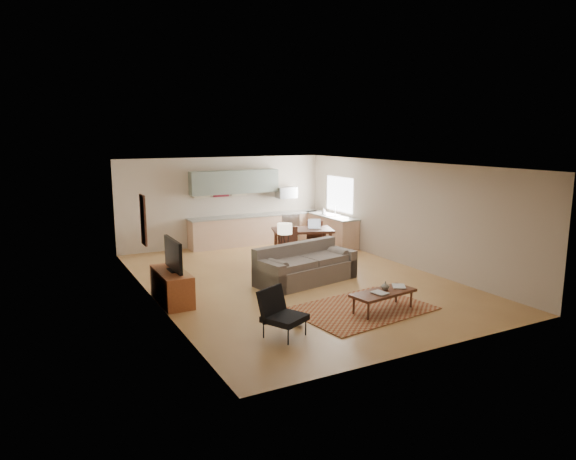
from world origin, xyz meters
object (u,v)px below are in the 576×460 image
console_table (285,261)px  dining_table (302,243)px  tv_credenza (172,286)px  armchair (285,314)px  sofa (306,264)px  coffee_table (383,301)px

console_table → dining_table: dining_table is taller
dining_table → console_table: bearing=-113.5°
console_table → tv_credenza: bearing=-152.9°
armchair → console_table: (1.75, 3.36, -0.04)m
sofa → dining_table: size_ratio=1.55×
sofa → console_table: size_ratio=3.44×
armchair → sofa: bearing=27.6°
tv_credenza → console_table: 3.01m
sofa → tv_credenza: sofa is taller
armchair → dining_table: dining_table is taller
console_table → dining_table: size_ratio=0.45×
dining_table → armchair: bearing=-103.6°
tv_credenza → dining_table: dining_table is taller
coffee_table → sofa: bearing=88.6°
tv_credenza → console_table: console_table is taller
coffee_table → tv_credenza: tv_credenza is taller
coffee_table → dining_table: (0.79, 4.54, 0.21)m
coffee_table → armchair: size_ratio=1.65×
sofa → console_table: (-0.20, 0.69, -0.07)m
coffee_table → console_table: 3.18m
tv_credenza → dining_table: bearing=26.1°
dining_table → tv_credenza: bearing=-135.0°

